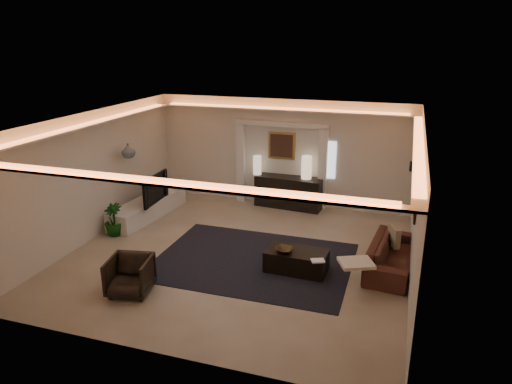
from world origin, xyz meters
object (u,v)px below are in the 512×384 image
(coffee_table, at_px, (296,261))
(armchair, at_px, (130,276))
(sofa, at_px, (392,255))
(console, at_px, (289,193))

(coffee_table, distance_m, armchair, 3.21)
(sofa, height_order, armchair, armchair)
(console, xyz_separation_m, coffee_table, (1.06, -3.57, -0.20))
(console, bearing_deg, armchair, -101.89)
(armchair, bearing_deg, sofa, 17.66)
(console, bearing_deg, coffee_table, -68.62)
(armchair, bearing_deg, console, 62.19)
(console, xyz_separation_m, armchair, (-1.61, -5.35, -0.05))
(sofa, xyz_separation_m, coffee_table, (-1.80, -0.68, -0.10))
(console, distance_m, coffee_table, 3.73)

